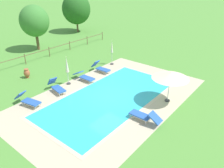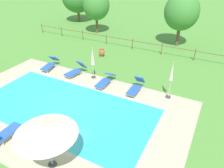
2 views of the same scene
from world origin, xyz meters
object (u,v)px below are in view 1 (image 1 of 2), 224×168
at_px(tree_west_mid, 34,21).
at_px(tree_east_mid, 76,9).
at_px(sun_lounger_north_end, 28,100).
at_px(terracotta_urn_near_fence, 27,73).
at_px(patio_umbrella_closed_row_centre, 67,66).
at_px(patio_umbrella_closed_row_west, 112,49).
at_px(patio_umbrella_open_foreground, 170,76).
at_px(sun_lounger_north_mid, 57,87).
at_px(sun_lounger_north_near_steps, 84,77).
at_px(sun_lounger_south_mid, 144,116).
at_px(sun_lounger_north_far, 101,68).

distance_m(tree_west_mid, tree_east_mid, 9.45).
xyz_separation_m(sun_lounger_north_end, terracotta_urn_near_fence, (2.41, 3.98, 0.05)).
distance_m(patio_umbrella_closed_row_centre, tree_east_mid, 17.99).
xyz_separation_m(sun_lounger_north_end, tree_east_mid, (16.60, 12.86, 2.93)).
relative_size(patio_umbrella_closed_row_west, patio_umbrella_closed_row_centre, 1.05).
bearing_deg(patio_umbrella_open_foreground, sun_lounger_north_mid, 118.97).
relative_size(terracotta_urn_near_fence, tree_east_mid, 0.15).
bearing_deg(sun_lounger_north_near_steps, patio_umbrella_closed_row_centre, 157.36).
bearing_deg(patio_umbrella_closed_row_west, terracotta_urn_near_fence, 152.13).
height_order(sun_lounger_north_near_steps, tree_east_mid, tree_east_mid).
relative_size(patio_umbrella_open_foreground, patio_umbrella_closed_row_west, 1.02).
height_order(sun_lounger_south_mid, terracotta_urn_near_fence, terracotta_urn_near_fence).
relative_size(patio_umbrella_open_foreground, tree_east_mid, 0.45).
bearing_deg(patio_umbrella_closed_row_centre, terracotta_urn_near_fence, 111.14).
height_order(sun_lounger_south_mid, patio_umbrella_open_foreground, patio_umbrella_open_foreground).
relative_size(sun_lounger_north_near_steps, tree_west_mid, 0.41).
bearing_deg(sun_lounger_south_mid, patio_umbrella_closed_row_centre, 86.48).
height_order(patio_umbrella_open_foreground, terracotta_urn_near_fence, patio_umbrella_open_foreground).
height_order(sun_lounger_north_end, tree_east_mid, tree_east_mid).
bearing_deg(tree_east_mid, patio_umbrella_closed_row_centre, -135.52).
bearing_deg(sun_lounger_north_near_steps, terracotta_urn_near_fence, 122.75).
relative_size(sun_lounger_north_far, patio_umbrella_closed_row_centre, 0.81).
xyz_separation_m(sun_lounger_north_far, patio_umbrella_closed_row_west, (2.06, 0.38, 1.18)).
distance_m(sun_lounger_north_far, patio_umbrella_closed_row_centre, 3.68).
height_order(sun_lounger_north_mid, sun_lounger_north_end, sun_lounger_north_mid).
xyz_separation_m(patio_umbrella_closed_row_centre, tree_east_mid, (12.77, 12.54, 1.78)).
height_order(patio_umbrella_open_foreground, patio_umbrella_closed_row_west, patio_umbrella_closed_row_west).
bearing_deg(sun_lounger_north_far, patio_umbrella_closed_row_centre, 173.45).
distance_m(sun_lounger_south_mid, tree_west_mid, 17.74).
bearing_deg(terracotta_urn_near_fence, tree_east_mid, 32.06).
relative_size(sun_lounger_north_far, sun_lounger_south_mid, 0.93).
bearing_deg(tree_west_mid, patio_umbrella_open_foreground, -94.12).
height_order(sun_lounger_north_far, sun_lounger_south_mid, sun_lounger_north_far).
relative_size(sun_lounger_south_mid, tree_east_mid, 0.37).
height_order(patio_umbrella_closed_row_centre, tree_west_mid, tree_west_mid).
xyz_separation_m(patio_umbrella_open_foreground, patio_umbrella_closed_row_centre, (-2.57, 7.41, -0.43)).
bearing_deg(sun_lounger_north_mid, sun_lounger_south_mid, -82.55).
height_order(sun_lounger_north_end, tree_west_mid, tree_west_mid).
relative_size(tree_west_mid, tree_east_mid, 0.91).
bearing_deg(sun_lounger_south_mid, patio_umbrella_open_foreground, -0.75).
bearing_deg(sun_lounger_north_near_steps, sun_lounger_north_mid, 174.51).
height_order(terracotta_urn_near_fence, tree_east_mid, tree_east_mid).
bearing_deg(tree_west_mid, sun_lounger_north_mid, -117.63).
height_order(sun_lounger_north_near_steps, patio_umbrella_closed_row_west, patio_umbrella_closed_row_west).
relative_size(sun_lounger_north_mid, patio_umbrella_closed_row_west, 0.80).
bearing_deg(patio_umbrella_open_foreground, terracotta_urn_near_fence, 109.79).
distance_m(patio_umbrella_closed_row_west, tree_east_mid, 14.60).
bearing_deg(tree_east_mid, sun_lounger_north_far, -125.69).
bearing_deg(patio_umbrella_closed_row_west, sun_lounger_north_end, -178.17).
bearing_deg(patio_umbrella_closed_row_centre, sun_lounger_south_mid, -93.52).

